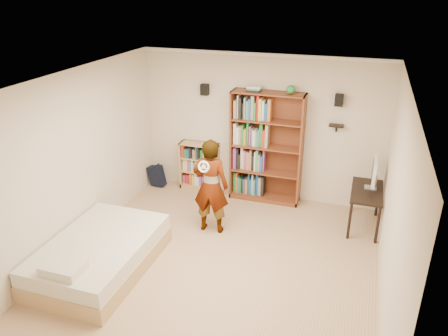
# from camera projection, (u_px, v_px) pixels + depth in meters

# --- Properties ---
(ground) EXTENTS (4.50, 5.00, 0.01)m
(ground) POSITION_uv_depth(u_px,v_px,m) (217.00, 266.00, 6.38)
(ground) COLOR tan
(ground) RESTS_ON ground
(room_shell) EXTENTS (4.52, 5.02, 2.71)m
(room_shell) POSITION_uv_depth(u_px,v_px,m) (216.00, 155.00, 5.68)
(room_shell) COLOR beige
(room_shell) RESTS_ON ground
(crown_molding) EXTENTS (4.50, 5.00, 0.06)m
(crown_molding) POSITION_uv_depth(u_px,v_px,m) (215.00, 85.00, 5.32)
(crown_molding) COLOR white
(crown_molding) RESTS_ON room_shell
(speaker_left) EXTENTS (0.14, 0.12, 0.20)m
(speaker_left) POSITION_uv_depth(u_px,v_px,m) (205.00, 90.00, 7.97)
(speaker_left) COLOR black
(speaker_left) RESTS_ON room_shell
(speaker_right) EXTENTS (0.14, 0.12, 0.20)m
(speaker_right) POSITION_uv_depth(u_px,v_px,m) (339.00, 100.00, 7.29)
(speaker_right) COLOR black
(speaker_right) RESTS_ON room_shell
(wall_shelf) EXTENTS (0.25, 0.16, 0.02)m
(wall_shelf) POSITION_uv_depth(u_px,v_px,m) (336.00, 126.00, 7.48)
(wall_shelf) COLOR black
(wall_shelf) RESTS_ON room_shell
(tall_bookshelf) EXTENTS (1.30, 0.38, 2.06)m
(tall_bookshelf) POSITION_uv_depth(u_px,v_px,m) (266.00, 148.00, 7.94)
(tall_bookshelf) COLOR brown
(tall_bookshelf) RESTS_ON ground
(low_bookshelf) EXTENTS (0.76, 0.28, 0.95)m
(low_bookshelf) POSITION_uv_depth(u_px,v_px,m) (199.00, 166.00, 8.58)
(low_bookshelf) COLOR tan
(low_bookshelf) RESTS_ON ground
(computer_desk) EXTENTS (0.50, 1.00, 0.68)m
(computer_desk) POSITION_uv_depth(u_px,v_px,m) (365.00, 209.00, 7.28)
(computer_desk) COLOR black
(computer_desk) RESTS_ON ground
(imac) EXTENTS (0.17, 0.54, 0.53)m
(imac) POSITION_uv_depth(u_px,v_px,m) (372.00, 174.00, 7.11)
(imac) COLOR white
(imac) RESTS_ON computer_desk
(daybed) EXTENTS (1.32, 2.02, 0.60)m
(daybed) POSITION_uv_depth(u_px,v_px,m) (99.00, 251.00, 6.22)
(daybed) COLOR beige
(daybed) RESTS_ON ground
(person) EXTENTS (0.61, 0.42, 1.60)m
(person) POSITION_uv_depth(u_px,v_px,m) (211.00, 186.00, 7.00)
(person) COLOR black
(person) RESTS_ON ground
(wii_wheel) EXTENTS (0.19, 0.07, 0.19)m
(wii_wheel) POSITION_uv_depth(u_px,v_px,m) (204.00, 167.00, 6.56)
(wii_wheel) COLOR white
(wii_wheel) RESTS_ON person
(navy_bag) EXTENTS (0.35, 0.25, 0.44)m
(navy_bag) POSITION_uv_depth(u_px,v_px,m) (157.00, 176.00, 8.79)
(navy_bag) COLOR black
(navy_bag) RESTS_ON ground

